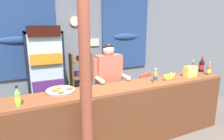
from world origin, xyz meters
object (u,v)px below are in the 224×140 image
at_px(plastic_lawn_chair, 140,88).
at_px(shopkeeper, 109,78).
at_px(drink_fridge, 45,69).
at_px(soda_bottle_lime_soda, 18,97).
at_px(bottle_shelf_rack, 81,79).
at_px(banana_bunch, 169,77).
at_px(soda_bottle_cola, 202,65).
at_px(soda_bottle_iced_tea, 209,69).
at_px(soda_bottle_grape_soda, 193,68).
at_px(stall_counter, 132,111).
at_px(timber_post, 86,87).
at_px(soda_bottle_orange_soda, 155,77).
at_px(snack_box_instant_noodle, 190,71).
at_px(pastry_tray, 61,90).

height_order(plastic_lawn_chair, shopkeeper, shopkeeper).
xyz_separation_m(drink_fridge, soda_bottle_lime_soda, (-0.52, -1.69, 0.07)).
relative_size(bottle_shelf_rack, banana_bunch, 4.66).
bearing_deg(soda_bottle_cola, bottle_shelf_rack, 140.12).
bearing_deg(soda_bottle_iced_tea, shopkeeper, 162.13).
height_order(drink_fridge, soda_bottle_grape_soda, drink_fridge).
relative_size(stall_counter, bottle_shelf_rack, 2.81).
bearing_deg(plastic_lawn_chair, stall_counter, -128.63).
bearing_deg(banana_bunch, stall_counter, -176.16).
bearing_deg(soda_bottle_grape_soda, stall_counter, -171.76).
bearing_deg(stall_counter, drink_fridge, 121.19).
bearing_deg(bottle_shelf_rack, timber_post, -105.36).
height_order(drink_fridge, bottle_shelf_rack, drink_fridge).
xyz_separation_m(bottle_shelf_rack, soda_bottle_orange_soda, (0.67, -1.83, 0.43)).
relative_size(timber_post, shopkeeper, 1.57).
xyz_separation_m(soda_bottle_lime_soda, snack_box_instant_noodle, (2.79, 0.08, -0.01)).
distance_m(soda_bottle_orange_soda, soda_bottle_lime_soda, 1.99).
bearing_deg(timber_post, stall_counter, 19.36).
xyz_separation_m(timber_post, pastry_tray, (-0.19, 0.55, -0.18)).
relative_size(shopkeeper, banana_bunch, 5.75).
height_order(plastic_lawn_chair, soda_bottle_lime_soda, soda_bottle_lime_soda).
relative_size(timber_post, soda_bottle_orange_soda, 10.50).
height_order(bottle_shelf_rack, soda_bottle_grape_soda, bottle_shelf_rack).
distance_m(stall_counter, soda_bottle_orange_soda, 0.67).
distance_m(stall_counter, soda_bottle_lime_soda, 1.62).
distance_m(timber_post, soda_bottle_cola, 2.60).
height_order(bottle_shelf_rack, banana_bunch, bottle_shelf_rack).
xyz_separation_m(plastic_lawn_chair, soda_bottle_iced_tea, (0.74, -1.14, 0.61)).
height_order(stall_counter, soda_bottle_iced_tea, soda_bottle_iced_tea).
relative_size(soda_bottle_lime_soda, banana_bunch, 0.87).
height_order(stall_counter, soda_bottle_grape_soda, soda_bottle_grape_soda).
relative_size(stall_counter, soda_bottle_orange_soda, 15.19).
relative_size(plastic_lawn_chair, banana_bunch, 3.12).
bearing_deg(pastry_tray, soda_bottle_iced_tea, -5.49).
xyz_separation_m(soda_bottle_cola, soda_bottle_iced_tea, (-0.07, -0.23, -0.03)).
xyz_separation_m(drink_fridge, soda_bottle_cola, (2.75, -1.43, 0.09)).
xyz_separation_m(soda_bottle_cola, banana_bunch, (-0.98, -0.19, -0.07)).
bearing_deg(plastic_lawn_chair, soda_bottle_grape_soda, -59.94).
xyz_separation_m(timber_post, bottle_shelf_rack, (0.59, 2.16, -0.53)).
distance_m(drink_fridge, plastic_lawn_chair, 2.08).
bearing_deg(shopkeeper, bottle_shelf_rack, 94.73).
bearing_deg(soda_bottle_lime_soda, snack_box_instant_noodle, 1.73).
relative_size(drink_fridge, soda_bottle_grape_soda, 7.29).
distance_m(bottle_shelf_rack, shopkeeper, 1.34).
height_order(stall_counter, snack_box_instant_noodle, snack_box_instant_noodle).
bearing_deg(shopkeeper, banana_bunch, -31.69).
bearing_deg(banana_bunch, bottle_shelf_rack, 118.03).
height_order(soda_bottle_orange_soda, soda_bottle_grape_soda, soda_bottle_grape_soda).
bearing_deg(snack_box_instant_noodle, soda_bottle_iced_tea, -8.48).
bearing_deg(soda_bottle_cola, drink_fridge, 152.44).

